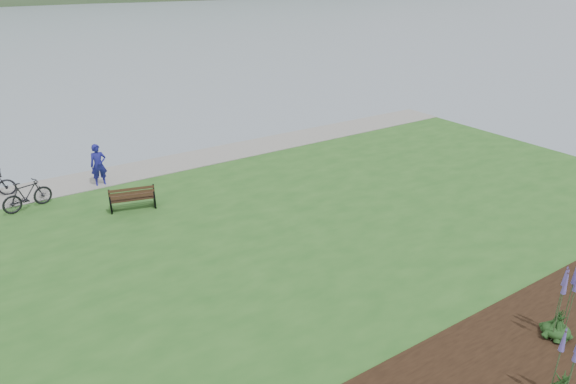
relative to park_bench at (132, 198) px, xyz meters
name	(u,v)px	position (x,y,z in m)	size (l,w,h in m)	color
ground	(222,241)	(1.90, -3.16, -0.88)	(600.00, 600.00, 0.00)	gray
lawn	(251,262)	(1.90, -5.16, -0.68)	(34.00, 20.00, 0.40)	#26571E
shoreline_path	(149,168)	(1.90, 3.74, -0.46)	(34.00, 2.20, 0.03)	gray
garden_bed	(554,370)	(4.90, -12.96, -0.46)	(24.00, 4.40, 0.04)	black
far_hillside	(29,0)	(21.90, 166.84, -0.88)	(580.00, 80.00, 38.00)	#2F4A2A
park_bench	(132,198)	(0.00, 0.00, 0.00)	(1.66, 1.00, 0.96)	black
person	(98,162)	(-0.33, 3.00, 0.52)	(0.72, 0.50, 1.99)	navy
bicycle_b	(27,195)	(-3.10, 2.17, 0.06)	(1.78, 0.51, 1.07)	black
echium_0	(565,373)	(4.08, -13.51, 0.31)	(0.62, 0.62, 1.99)	#153613
echium_1	(564,301)	(5.97, -12.34, 0.53)	(0.62, 0.62, 2.35)	#153613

